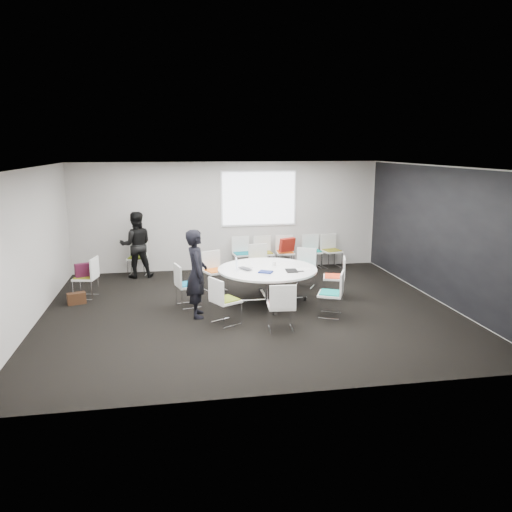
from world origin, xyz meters
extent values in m
cube|color=black|center=(0.00, 0.00, -0.02)|extent=(8.00, 7.00, 0.04)
cube|color=white|center=(0.00, 0.00, 2.82)|extent=(8.00, 7.00, 0.04)
cube|color=#BAB5B0|center=(0.00, 3.52, 1.40)|extent=(8.00, 0.04, 2.80)
cube|color=#BAB5B0|center=(0.00, -3.52, 1.40)|extent=(8.00, 0.04, 2.80)
cube|color=#BAB5B0|center=(-4.02, 0.00, 1.40)|extent=(0.04, 7.00, 2.80)
cube|color=#BAB5B0|center=(4.02, 0.00, 1.40)|extent=(0.04, 7.00, 2.80)
cube|color=black|center=(3.99, 0.00, 1.40)|extent=(0.01, 6.94, 2.74)
cube|color=silver|center=(0.44, 0.41, 0.04)|extent=(0.90, 0.90, 0.08)
cylinder|color=silver|center=(0.44, 0.41, 0.36)|extent=(0.10, 0.10, 0.65)
cylinder|color=white|center=(0.44, 0.41, 0.71)|extent=(2.04, 2.04, 0.04)
cube|color=white|center=(0.80, 3.46, 1.85)|extent=(1.90, 0.03, 1.35)
cube|color=silver|center=(1.91, 0.52, 0.21)|extent=(0.53, 0.53, 0.42)
cube|color=white|center=(1.91, 0.52, 0.44)|extent=(0.56, 0.57, 0.04)
cube|color=red|center=(1.91, 0.52, 0.47)|extent=(0.49, 0.50, 0.03)
cube|color=white|center=(2.11, 0.46, 0.67)|extent=(0.18, 0.45, 0.42)
cube|color=silver|center=(1.49, 1.41, 0.21)|extent=(0.57, 0.57, 0.42)
cube|color=white|center=(1.49, 1.41, 0.44)|extent=(0.62, 0.61, 0.04)
cube|color=#08737D|center=(1.49, 1.41, 0.47)|extent=(0.54, 0.53, 0.03)
cube|color=white|center=(1.60, 1.59, 0.67)|extent=(0.42, 0.26, 0.42)
cube|color=silver|center=(0.59, 2.07, 0.21)|extent=(0.46, 0.46, 0.42)
cube|color=white|center=(0.59, 2.07, 0.44)|extent=(0.50, 0.48, 0.04)
cube|color=olive|center=(0.59, 2.07, 0.47)|extent=(0.43, 0.42, 0.03)
cube|color=white|center=(0.57, 2.27, 0.67)|extent=(0.46, 0.08, 0.42)
cube|color=silver|center=(-0.54, 1.46, 0.21)|extent=(0.55, 0.55, 0.42)
cube|color=white|center=(-0.54, 1.46, 0.44)|extent=(0.60, 0.58, 0.04)
cube|color=#D65F16|center=(-0.54, 1.46, 0.47)|extent=(0.52, 0.51, 0.03)
cube|color=white|center=(-0.62, 1.65, 0.67)|extent=(0.44, 0.21, 0.42)
cube|color=silver|center=(-1.18, 0.42, 0.21)|extent=(0.52, 0.52, 0.42)
cube|color=white|center=(-1.18, 0.42, 0.44)|extent=(0.55, 0.56, 0.04)
cube|color=#0B5E81|center=(-1.18, 0.42, 0.47)|extent=(0.47, 0.49, 0.03)
cube|color=white|center=(-1.38, 0.37, 0.67)|extent=(0.16, 0.45, 0.42)
cube|color=silver|center=(-0.55, -0.73, 0.21)|extent=(0.57, 0.57, 0.42)
cube|color=white|center=(-0.55, -0.73, 0.44)|extent=(0.61, 0.61, 0.04)
cube|color=#617215|center=(-0.55, -0.73, 0.47)|extent=(0.53, 0.53, 0.03)
cube|color=white|center=(-0.73, -0.83, 0.67)|extent=(0.25, 0.42, 0.42)
cube|color=silver|center=(0.37, -1.21, 0.21)|extent=(0.45, 0.45, 0.42)
cube|color=white|center=(0.37, -1.21, 0.44)|extent=(0.50, 0.48, 0.04)
cube|color=red|center=(0.37, -1.21, 0.47)|extent=(0.43, 0.41, 0.03)
cube|color=white|center=(0.35, -1.42, 0.67)|extent=(0.46, 0.08, 0.42)
cube|color=silver|center=(1.45, -0.65, 0.21)|extent=(0.56, 0.56, 0.42)
cube|color=white|center=(1.45, -0.65, 0.44)|extent=(0.59, 0.60, 0.04)
cube|color=#0B7D75|center=(1.45, -0.65, 0.47)|extent=(0.51, 0.52, 0.03)
cube|color=white|center=(1.64, -0.74, 0.67)|extent=(0.23, 0.43, 0.42)
cube|color=silver|center=(0.31, 3.15, 0.21)|extent=(0.46, 0.46, 0.42)
cube|color=white|center=(0.31, 3.15, 0.44)|extent=(0.50, 0.49, 0.04)
cube|color=#0B6876|center=(0.31, 3.15, 0.47)|extent=(0.44, 0.42, 0.03)
cube|color=white|center=(0.29, 3.36, 0.67)|extent=(0.46, 0.08, 0.42)
cube|color=silver|center=(0.88, 3.15, 0.21)|extent=(0.45, 0.45, 0.42)
cube|color=white|center=(0.88, 3.15, 0.44)|extent=(0.49, 0.47, 0.04)
cube|color=olive|center=(0.88, 3.15, 0.47)|extent=(0.42, 0.41, 0.03)
cube|color=white|center=(0.87, 3.36, 0.67)|extent=(0.46, 0.07, 0.42)
cube|color=silver|center=(1.45, 3.15, 0.21)|extent=(0.45, 0.45, 0.42)
cube|color=white|center=(1.45, 3.15, 0.44)|extent=(0.49, 0.48, 0.04)
cube|color=#DE5811|center=(1.45, 3.15, 0.47)|extent=(0.43, 0.41, 0.03)
cube|color=white|center=(1.47, 3.36, 0.67)|extent=(0.46, 0.07, 0.42)
cube|color=silver|center=(2.20, 3.15, 0.21)|extent=(0.44, 0.44, 0.42)
cube|color=white|center=(2.20, 3.15, 0.44)|extent=(0.48, 0.46, 0.04)
cube|color=#087E75|center=(2.20, 3.15, 0.47)|extent=(0.42, 0.40, 0.03)
cube|color=white|center=(2.19, 3.36, 0.67)|extent=(0.46, 0.06, 0.42)
cube|color=silver|center=(2.73, 3.15, 0.21)|extent=(0.49, 0.49, 0.42)
cube|color=white|center=(2.73, 3.15, 0.44)|extent=(0.53, 0.52, 0.04)
cube|color=olive|center=(2.73, 3.15, 0.47)|extent=(0.46, 0.45, 0.03)
cube|color=white|center=(2.69, 3.36, 0.67)|extent=(0.46, 0.12, 0.42)
cube|color=silver|center=(-3.32, 1.38, 0.21)|extent=(0.50, 0.50, 0.42)
cube|color=white|center=(-3.32, 1.38, 0.44)|extent=(0.53, 0.54, 0.04)
cube|color=olive|center=(-3.32, 1.38, 0.47)|extent=(0.46, 0.47, 0.03)
cube|color=white|center=(-3.11, 1.33, 0.67)|extent=(0.13, 0.46, 0.42)
cube|color=silver|center=(-2.35, 3.14, 0.21)|extent=(0.48, 0.48, 0.42)
cube|color=white|center=(-2.35, 3.14, 0.44)|extent=(0.53, 0.51, 0.04)
cube|color=#5A6F18|center=(-2.35, 3.14, 0.47)|extent=(0.46, 0.44, 0.03)
cube|color=white|center=(-2.31, 3.35, 0.67)|extent=(0.46, 0.11, 0.42)
imported|color=black|center=(-1.04, -0.20, 0.84)|extent=(0.41, 0.62, 1.68)
imported|color=black|center=(-2.35, 2.99, 0.82)|extent=(0.85, 0.69, 1.63)
imported|color=#333338|center=(0.02, 0.41, 0.74)|extent=(0.35, 0.41, 0.03)
cube|color=silver|center=(-0.21, 0.37, 0.86)|extent=(0.03, 0.30, 0.22)
cube|color=black|center=(0.87, 0.09, 0.74)|extent=(0.24, 0.31, 0.02)
cube|color=navy|center=(0.34, 0.07, 0.74)|extent=(0.32, 0.30, 0.03)
cube|color=white|center=(0.87, 0.73, 0.73)|extent=(0.35, 0.37, 0.00)
cube|color=white|center=(1.15, 0.22, 0.73)|extent=(0.30, 0.21, 0.00)
cylinder|color=white|center=(0.63, 0.62, 0.78)|extent=(0.08, 0.08, 0.09)
cube|color=black|center=(1.04, 0.03, 0.73)|extent=(0.14, 0.08, 0.01)
cube|color=#441227|center=(-3.32, 1.38, 0.62)|extent=(0.42, 0.29, 0.28)
cube|color=#371F11|center=(-3.45, 0.96, 0.12)|extent=(0.39, 0.27, 0.24)
cube|color=#9E1E13|center=(1.45, 2.94, 0.70)|extent=(0.47, 0.33, 0.36)
camera|label=1|loc=(-1.47, -9.35, 3.17)|focal=35.00mm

